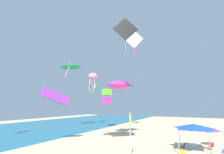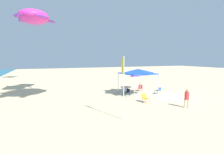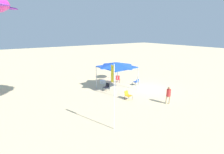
{
  "view_description": "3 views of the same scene",
  "coord_description": "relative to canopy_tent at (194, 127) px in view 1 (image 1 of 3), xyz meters",
  "views": [
    {
      "loc": [
        -18.76,
        2.11,
        5.06
      ],
      "look_at": [
        1.12,
        12.74,
        9.09
      ],
      "focal_mm": 25.77,
      "sensor_mm": 36.0,
      "label": 1
    },
    {
      "loc": [
        -14.82,
        13.06,
        4.27
      ],
      "look_at": [
        3.58,
        5.42,
        2.07
      ],
      "focal_mm": 27.6,
      "sensor_mm": 36.0,
      "label": 2
    },
    {
      "loc": [
        -12.51,
        13.66,
        6.28
      ],
      "look_at": [
        2.61,
        3.14,
        1.3
      ],
      "focal_mm": 26.95,
      "sensor_mm": 36.0,
      "label": 3
    }
  ],
  "objects": [
    {
      "name": "banner_flag",
      "position": [
        -6.48,
        5.03,
        -0.11
      ],
      "size": [
        0.36,
        0.06,
        4.41
      ],
      "color": "silver",
      "rests_on": "ground"
    },
    {
      "name": "folding_chair_facing_ocean",
      "position": [
        0.1,
        1.3,
        -2.27
      ],
      "size": [
        0.66,
        0.74,
        0.82
      ],
      "rotation": [
        0.0,
        0.0,
        3.41
      ],
      "color": "black",
      "rests_on": "ground"
    },
    {
      "name": "kite_turtle_magenta",
      "position": [
        2.97,
        10.63,
        5.68
      ],
      "size": [
        4.75,
        4.29,
        1.44
      ],
      "rotation": [
        0.0,
        0.0,
        6.06
      ],
      "color": "#E02D9E"
    },
    {
      "name": "ocean_strip",
      "position": [
        -2.1,
        33.75,
        -2.74
      ],
      "size": [
        120.0,
        29.8,
        0.02
      ],
      "primitive_type": "cube",
      "color": "teal",
      "rests_on": "ground"
    },
    {
      "name": "folding_chair_left_of_tent",
      "position": [
        1.98,
        -1.61,
        -2.27
      ],
      "size": [
        0.81,
        0.79,
        0.82
      ],
      "rotation": [
        0.0,
        0.0,
        4.03
      ],
      "color": "black",
      "rests_on": "ground"
    },
    {
      "name": "kite_diamond_black",
      "position": [
        -2.51,
        7.05,
        12.15
      ],
      "size": [
        1.89,
        2.95,
        4.91
      ],
      "rotation": [
        0.0,
        0.0,
        5.16
      ],
      "color": "black"
    },
    {
      "name": "canopy_tent",
      "position": [
        0.0,
        0.0,
        0.0
      ],
      "size": [
        3.68,
        3.56,
        3.05
      ],
      "rotation": [
        0.0,
        0.0,
        0.08
      ],
      "color": "#B7B7BC",
      "rests_on": "ground"
    },
    {
      "name": "kite_parafoil_purple",
      "position": [
        -5.3,
        16.22,
        3.48
      ],
      "size": [
        3.78,
        1.92,
        2.41
      ],
      "rotation": [
        0.0,
        0.0,
        5.84
      ],
      "color": "purple"
    },
    {
      "name": "beach_umbrella",
      "position": [
        3.63,
        -1.98,
        -0.74
      ],
      "size": [
        1.89,
        1.9,
        2.34
      ],
      "color": "silver",
      "rests_on": "ground"
    },
    {
      "name": "kite_box_lime",
      "position": [
        10.6,
        17.41,
        4.39
      ],
      "size": [
        1.95,
        1.94,
        3.24
      ],
      "rotation": [
        0.0,
        0.0,
        4.39
      ],
      "color": "#66D82D"
    },
    {
      "name": "kite_octopus_pink",
      "position": [
        13.14,
        23.07,
        9.52
      ],
      "size": [
        2.49,
        2.49,
        5.54
      ],
      "rotation": [
        0.0,
        0.0,
        4.41
      ],
      "color": "pink"
    },
    {
      "name": "folding_chair_near_cooler",
      "position": [
        -3.14,
        1.01,
        -2.27
      ],
      "size": [
        0.71,
        0.63,
        0.82
      ],
      "rotation": [
        0.0,
        0.0,
        4.89
      ],
      "color": "black",
      "rests_on": "ground"
    },
    {
      "name": "kite_delta_green",
      "position": [
        5.87,
        24.3,
        11.29
      ],
      "size": [
        6.09,
        6.11,
        3.68
      ],
      "rotation": [
        0.0,
        0.0,
        0.5
      ],
      "color": "green"
    },
    {
      "name": "kite_diamond_white",
      "position": [
        8.76,
        9.95,
        15.59
      ],
      "size": [
        1.2,
        3.52,
        5.24
      ],
      "rotation": [
        0.0,
        0.0,
        5.18
      ],
      "color": "white"
    },
    {
      "name": "cooler_box",
      "position": [
        2.62,
        0.25,
        -2.55
      ],
      "size": [
        0.42,
        0.62,
        0.4
      ],
      "color": "white",
      "rests_on": "ground"
    }
  ]
}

